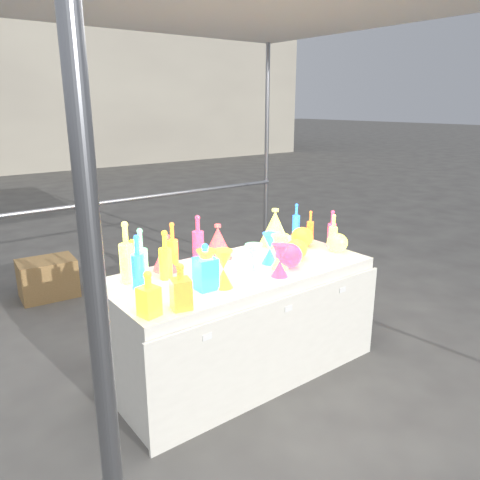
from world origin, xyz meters
TOP-DOWN VIEW (x-y plane):
  - ground at (0.00, 0.00)m, footprint 80.00×80.00m
  - canopy_tent at (0.00, 0.01)m, footprint 3.15×3.15m
  - display_table at (0.00, -0.01)m, footprint 1.84×0.83m
  - background_building at (4.00, 14.00)m, footprint 14.00×6.00m
  - cardboard_box_closed at (-0.70, 2.15)m, footprint 0.54×0.41m
  - cardboard_box_flat at (0.96, 1.91)m, footprint 0.76×0.57m
  - bottle_0 at (-0.48, 0.14)m, footprint 0.09×0.09m
  - bottle_1 at (-0.84, 0.35)m, footprint 0.09×0.09m
  - bottle_2 at (-0.37, 0.24)m, footprint 0.08×0.08m
  - bottle_3 at (-0.11, 0.35)m, footprint 0.11×0.11m
  - bottle_4 at (-0.70, 0.22)m, footprint 0.11×0.11m
  - bottle_5 at (-0.65, 0.12)m, footprint 0.09×0.09m
  - bottle_6 at (-0.65, 0.24)m, footprint 0.09×0.09m
  - bottle_7 at (-0.69, 0.10)m, footprint 0.08×0.08m
  - decanter_0 at (-0.81, -0.29)m, footprint 0.12×0.12m
  - decanter_1 at (-0.63, -0.31)m, footprint 0.12×0.12m
  - decanter_2 at (-0.38, -0.16)m, footprint 0.12×0.12m
  - hourglass_0 at (-0.37, -0.15)m, footprint 0.13×0.13m
  - hourglass_1 at (0.11, -0.27)m, footprint 0.12×0.12m
  - hourglass_2 at (0.21, -0.16)m, footprint 0.12×0.12m
  - hourglass_3 at (-0.03, -0.18)m, footprint 0.13×0.13m
  - hourglass_4 at (-0.28, -0.20)m, footprint 0.15×0.15m
  - hourglass_5 at (0.23, -0.04)m, footprint 0.14×0.14m
  - globe_0 at (0.44, -0.08)m, footprint 0.20×0.20m
  - globe_1 at (0.80, -0.14)m, footprint 0.19×0.19m
  - globe_2 at (0.68, 0.11)m, footprint 0.19×0.19m
  - globe_3 at (0.28, -0.17)m, footprint 0.22×0.22m
  - lampshade_0 at (-0.39, 0.28)m, footprint 0.21×0.21m
  - lampshade_1 at (0.02, 0.28)m, footprint 0.21×0.21m
  - lampshade_3 at (0.56, 0.28)m, footprint 0.25×0.25m
  - bottle_8 at (0.86, 0.36)m, footprint 0.06×0.06m
  - bottle_9 at (0.86, 0.19)m, footprint 0.06×0.06m
  - bottle_10 at (0.86, -0.03)m, footprint 0.07×0.07m
  - bottle_11 at (0.82, -0.08)m, footprint 0.08×0.08m

SIDE VIEW (x-z plane):
  - ground at x=0.00m, z-range 0.00..0.00m
  - cardboard_box_flat at x=0.96m, z-range 0.00..0.06m
  - cardboard_box_closed at x=-0.70m, z-range 0.00..0.37m
  - display_table at x=0.00m, z-range 0.00..0.75m
  - globe_1 at x=0.80m, z-range 0.75..0.87m
  - globe_0 at x=0.44m, z-range 0.75..0.88m
  - globe_2 at x=0.68m, z-range 0.75..0.89m
  - globe_3 at x=0.28m, z-range 0.75..0.90m
  - hourglass_1 at x=0.11m, z-range 0.75..0.96m
  - hourglass_5 at x=0.23m, z-range 0.75..0.97m
  - hourglass_3 at x=-0.03m, z-range 0.75..0.97m
  - hourglass_4 at x=-0.28m, z-range 0.75..0.98m
  - hourglass_2 at x=0.21m, z-range 0.75..0.98m
  - lampshade_0 at x=-0.39m, z-range 0.75..0.99m
  - hourglass_0 at x=-0.37m, z-range 0.75..0.99m
  - bottle_9 at x=0.86m, z-range 0.75..0.99m
  - lampshade_1 at x=0.02m, z-range 0.75..1.00m
  - decanter_0 at x=-0.81m, z-range 0.75..1.00m
  - decanter_1 at x=-0.63m, z-range 0.75..1.01m
  - bottle_6 at x=-0.65m, z-range 0.75..1.02m
  - bottle_11 at x=0.82m, z-range 0.75..1.02m
  - bottle_8 at x=0.86m, z-range 0.75..1.03m
  - decanter_2 at x=-0.38m, z-range 0.75..1.03m
  - lampshade_3 at x=0.56m, z-range 0.75..1.04m
  - bottle_10 at x=0.86m, z-range 0.75..1.04m
  - bottle_0 at x=-0.48m, z-range 0.75..1.07m
  - bottle_3 at x=-0.11m, z-range 0.75..1.07m
  - bottle_2 at x=-0.37m, z-range 0.75..1.08m
  - bottle_7 at x=-0.69m, z-range 0.75..1.08m
  - bottle_1 at x=-0.84m, z-range 0.75..1.09m
  - bottle_5 at x=-0.65m, z-range 0.75..1.11m
  - bottle_4 at x=-0.70m, z-range 0.75..1.14m
  - canopy_tent at x=0.00m, z-range 1.15..3.61m
  - background_building at x=4.00m, z-range 0.00..6.00m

